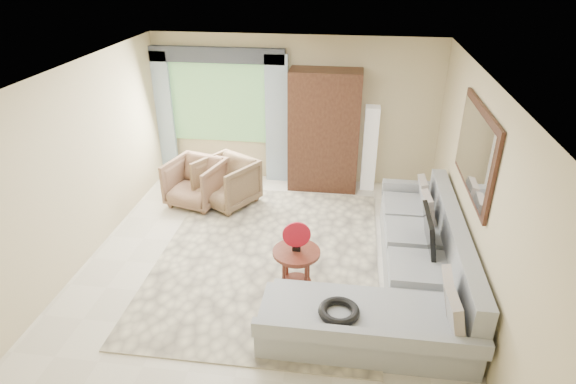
# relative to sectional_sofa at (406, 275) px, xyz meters

# --- Properties ---
(ground) EXTENTS (6.00, 6.00, 0.00)m
(ground) POSITION_rel_sectional_sofa_xyz_m (-1.78, 0.18, -0.28)
(ground) COLOR silver
(ground) RESTS_ON ground
(area_rug) EXTENTS (3.02, 4.01, 0.02)m
(area_rug) POSITION_rel_sectional_sofa_xyz_m (-1.81, 0.55, -0.27)
(area_rug) COLOR beige
(area_rug) RESTS_ON ground
(sectional_sofa) EXTENTS (2.30, 3.46, 0.90)m
(sectional_sofa) POSITION_rel_sectional_sofa_xyz_m (0.00, 0.00, 0.00)
(sectional_sofa) COLOR #919598
(sectional_sofa) RESTS_ON ground
(tv_screen) EXTENTS (0.14, 0.74, 0.48)m
(tv_screen) POSITION_rel_sectional_sofa_xyz_m (0.27, 0.36, 0.44)
(tv_screen) COLOR black
(tv_screen) RESTS_ON sectional_sofa
(garden_hose) EXTENTS (0.43, 0.43, 0.09)m
(garden_hose) POSITION_rel_sectional_sofa_xyz_m (-0.78, -1.09, 0.26)
(garden_hose) COLOR black
(garden_hose) RESTS_ON sectional_sofa
(coffee_table) EXTENTS (0.58, 0.58, 0.58)m
(coffee_table) POSITION_rel_sectional_sofa_xyz_m (-1.34, -0.11, 0.02)
(coffee_table) COLOR #4A1E13
(coffee_table) RESTS_ON ground
(red_disc) EXTENTS (0.34, 0.08, 0.34)m
(red_disc) POSITION_rel_sectional_sofa_xyz_m (-1.34, -0.11, 0.53)
(red_disc) COLOR #B01122
(red_disc) RESTS_ON coffee_table
(armchair_left) EXTENTS (1.02, 1.03, 0.77)m
(armchair_left) POSITION_rel_sectional_sofa_xyz_m (-3.28, 1.96, 0.10)
(armchair_left) COLOR brown
(armchair_left) RESTS_ON ground
(armchair_right) EXTENTS (1.16, 1.17, 0.79)m
(armchair_right) POSITION_rel_sectional_sofa_xyz_m (-2.77, 2.01, 0.11)
(armchair_right) COLOR olive
(armchair_right) RESTS_ON ground
(potted_plant) EXTENTS (0.60, 0.54, 0.60)m
(potted_plant) POSITION_rel_sectional_sofa_xyz_m (-3.72, 2.62, 0.02)
(potted_plant) COLOR #999999
(potted_plant) RESTS_ON ground
(armoire) EXTENTS (1.20, 0.55, 2.10)m
(armoire) POSITION_rel_sectional_sofa_xyz_m (-1.23, 2.90, 0.77)
(armoire) COLOR black
(armoire) RESTS_ON ground
(floor_lamp) EXTENTS (0.24, 0.24, 1.50)m
(floor_lamp) POSITION_rel_sectional_sofa_xyz_m (-0.43, 2.96, 0.47)
(floor_lamp) COLOR silver
(floor_lamp) RESTS_ON ground
(window) EXTENTS (1.80, 0.04, 1.40)m
(window) POSITION_rel_sectional_sofa_xyz_m (-3.13, 3.15, 1.12)
(window) COLOR #669E59
(window) RESTS_ON wall_back
(curtain_left) EXTENTS (0.40, 0.08, 2.30)m
(curtain_left) POSITION_rel_sectional_sofa_xyz_m (-4.18, 3.06, 0.87)
(curtain_left) COLOR #9EB7CC
(curtain_left) RESTS_ON ground
(curtain_right) EXTENTS (0.40, 0.08, 2.30)m
(curtain_right) POSITION_rel_sectional_sofa_xyz_m (-2.08, 3.06, 0.87)
(curtain_right) COLOR #9EB7CC
(curtain_right) RESTS_ON ground
(valance) EXTENTS (2.40, 0.12, 0.26)m
(valance) POSITION_rel_sectional_sofa_xyz_m (-3.13, 3.08, 1.97)
(valance) COLOR #1E232D
(valance) RESTS_ON wall_back
(wall_mirror) EXTENTS (0.05, 1.70, 1.05)m
(wall_mirror) POSITION_rel_sectional_sofa_xyz_m (0.68, 0.53, 1.47)
(wall_mirror) COLOR black
(wall_mirror) RESTS_ON wall_right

